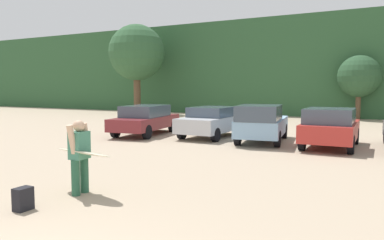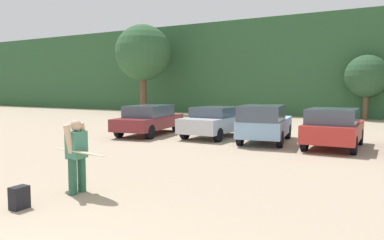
% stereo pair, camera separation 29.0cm
% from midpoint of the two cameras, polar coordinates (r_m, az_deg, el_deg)
% --- Properties ---
extents(hillside_ridge, '(108.00, 12.00, 8.38)m').
position_cam_midpoint_polar(hillside_ridge, '(37.61, 21.58, 7.34)').
color(hillside_ridge, '#2D5633').
rests_on(hillside_ridge, ground_plane).
extents(tree_far_right, '(5.03, 5.03, 8.07)m').
position_cam_midpoint_polar(tree_far_right, '(34.59, -8.68, 10.06)').
color(tree_far_right, brown).
rests_on(tree_far_right, ground_plane).
extents(tree_left, '(3.14, 3.14, 4.82)m').
position_cam_midpoint_polar(tree_left, '(30.76, 23.88, 6.08)').
color(tree_left, brown).
rests_on(tree_left, ground_plane).
extents(parked_car_maroon, '(2.52, 4.91, 1.50)m').
position_cam_midpoint_polar(parked_car_maroon, '(19.21, -7.54, 0.14)').
color(parked_car_maroon, maroon).
rests_on(parked_car_maroon, ground_plane).
extents(parked_car_silver, '(1.99, 4.14, 1.46)m').
position_cam_midpoint_polar(parked_car_silver, '(18.16, 2.53, -0.15)').
color(parked_car_silver, silver).
rests_on(parked_car_silver, ground_plane).
extents(parked_car_sky_blue, '(2.42, 4.50, 1.66)m').
position_cam_midpoint_polar(parked_car_sky_blue, '(16.54, 10.08, -0.44)').
color(parked_car_sky_blue, '#84ADD1').
rests_on(parked_car_sky_blue, ground_plane).
extents(parked_car_red, '(1.98, 4.07, 1.59)m').
position_cam_midpoint_polar(parked_car_red, '(15.81, 19.84, -1.00)').
color(parked_car_red, '#B72D28').
rests_on(parked_car_red, ground_plane).
extents(person_adult, '(0.33, 0.72, 1.68)m').
position_cam_midpoint_polar(person_adult, '(8.80, -17.69, -4.74)').
color(person_adult, '#26593F').
rests_on(person_adult, ground_plane).
extents(surfboard_cream, '(1.82, 0.76, 0.19)m').
position_cam_midpoint_polar(surfboard_cream, '(8.76, -17.20, -4.75)').
color(surfboard_cream, beige).
extents(backpack_dropped, '(0.24, 0.34, 0.45)m').
position_cam_midpoint_polar(backpack_dropped, '(8.21, -25.30, -10.82)').
color(backpack_dropped, black).
rests_on(backpack_dropped, ground_plane).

